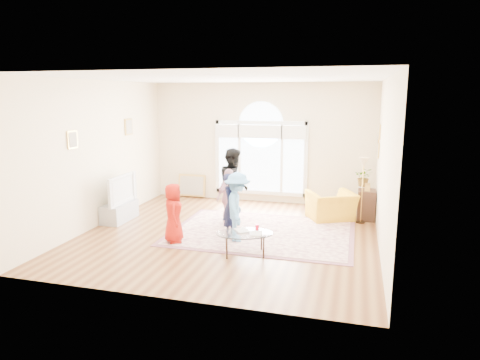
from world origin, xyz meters
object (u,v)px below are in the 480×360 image
(area_rug, at_px, (262,232))
(armchair, at_px, (331,206))
(coffee_table, at_px, (245,234))
(tv_console, at_px, (120,212))
(television, at_px, (119,189))

(area_rug, distance_m, armchair, 1.96)
(armchair, bearing_deg, coffee_table, 36.52)
(area_rug, distance_m, coffee_table, 1.38)
(tv_console, xyz_separation_m, television, (0.01, 0.00, 0.54))
(area_rug, xyz_separation_m, tv_console, (-3.39, 0.01, 0.20))
(television, xyz_separation_m, armchair, (4.73, 1.37, -0.42))
(area_rug, xyz_separation_m, coffee_table, (-0.03, -1.33, 0.39))
(area_rug, relative_size, television, 3.11)
(television, relative_size, coffee_table, 0.97)
(tv_console, height_order, coffee_table, coffee_table)
(coffee_table, height_order, armchair, armchair)
(armchair, bearing_deg, area_rug, 19.29)
(area_rug, height_order, tv_console, tv_console)
(tv_console, relative_size, coffee_table, 0.84)
(coffee_table, xyz_separation_m, armchair, (1.38, 2.71, -0.07))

